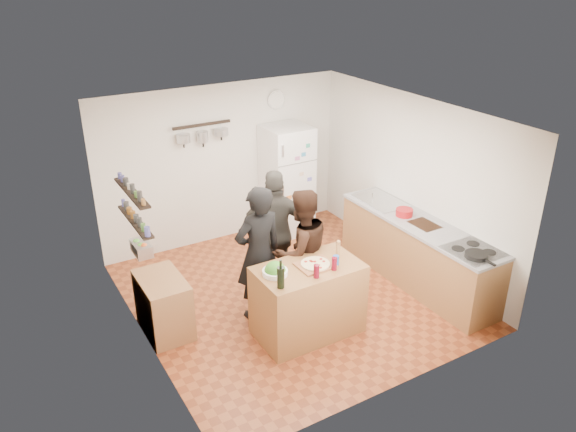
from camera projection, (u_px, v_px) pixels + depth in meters
room_shell at (277, 201)px, 7.42m from camera, size 4.20×4.20×4.20m
prep_island at (308, 300)px, 6.72m from camera, size 1.25×0.72×0.91m
pizza_board at (315, 265)px, 6.55m from camera, size 0.42×0.34×0.02m
pizza at (315, 264)px, 6.54m from camera, size 0.34×0.34×0.02m
salad_bowl at (275, 272)px, 6.36m from camera, size 0.29×0.29×0.06m
wine_bottle at (281, 278)px, 6.07m from camera, size 0.08×0.08×0.25m
wine_glass_near at (316, 271)px, 6.28m from camera, size 0.07×0.07×0.16m
wine_glass_far at (334, 264)px, 6.44m from camera, size 0.06×0.06×0.16m
pepper_mill at (338, 250)px, 6.74m from camera, size 0.05×0.05×0.17m
salt_canister at (336, 260)px, 6.55m from camera, size 0.07×0.07×0.12m
person_left at (259, 254)px, 6.88m from camera, size 0.67×0.46×1.77m
person_center at (301, 251)px, 7.05m from camera, size 0.82×0.65×1.66m
person_back at (276, 233)px, 7.43m from camera, size 1.10×0.82×1.74m
counter_run at (417, 252)px, 7.81m from camera, size 0.63×2.63×0.90m
stove_top at (474, 251)px, 6.87m from camera, size 0.60×0.62×0.02m
skillet at (476, 255)px, 6.71m from camera, size 0.28×0.28×0.05m
sink at (380, 201)px, 8.28m from camera, size 0.50×0.80×0.03m
cutting_board at (425, 225)px, 7.55m from camera, size 0.30×0.40×0.02m
red_bowl at (404, 212)px, 7.78m from camera, size 0.24×0.24×0.10m
fridge at (287, 181)px, 9.07m from camera, size 0.70×0.68×1.80m
wall_clock at (276, 100)px, 8.80m from camera, size 0.30×0.03×0.30m
spice_shelf_lower at (135, 221)px, 6.28m from camera, size 0.12×1.00×0.02m
spice_shelf_upper at (132, 192)px, 6.13m from camera, size 0.12×1.00×0.02m
produce_basket at (141, 248)px, 6.44m from camera, size 0.18×0.35×0.14m
side_table at (164, 305)px, 6.78m from camera, size 0.50×0.80×0.73m
pot_rack at (202, 125)px, 8.23m from camera, size 0.90×0.04×0.04m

